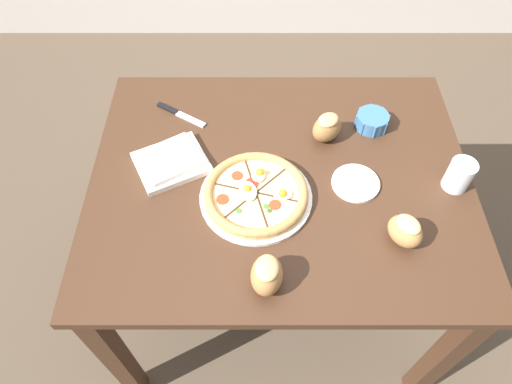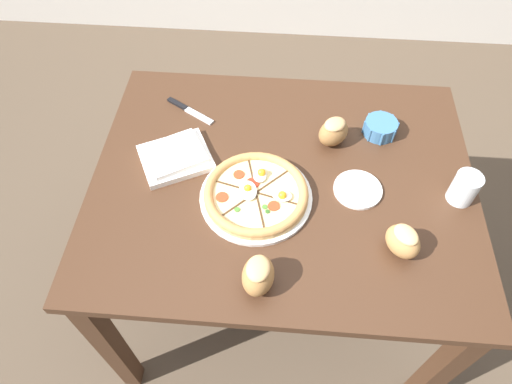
# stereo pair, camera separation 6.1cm
# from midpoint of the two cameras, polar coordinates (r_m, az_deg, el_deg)

# --- Properties ---
(ground_plane) EXTENTS (12.00, 12.00, 0.00)m
(ground_plane) POSITION_cam_midpoint_polar(r_m,az_deg,el_deg) (2.03, 1.26, -11.91)
(ground_plane) COLOR brown
(dining_table) EXTENTS (1.14, 0.91, 0.78)m
(dining_table) POSITION_cam_midpoint_polar(r_m,az_deg,el_deg) (1.45, 1.73, -0.91)
(dining_table) COLOR #422819
(dining_table) RESTS_ON ground_plane
(pizza) EXTENTS (0.32, 0.32, 0.05)m
(pizza) POSITION_cam_midpoint_polar(r_m,az_deg,el_deg) (1.30, -1.34, -0.29)
(pizza) COLOR white
(pizza) RESTS_ON dining_table
(ramekin_bowl) EXTENTS (0.11, 0.11, 0.05)m
(ramekin_bowl) POSITION_cam_midpoint_polar(r_m,az_deg,el_deg) (1.52, 13.18, 8.66)
(ramekin_bowl) COLOR teal
(ramekin_bowl) RESTS_ON dining_table
(napkin_folded) EXTENTS (0.26, 0.25, 0.04)m
(napkin_folded) POSITION_cam_midpoint_polar(r_m,az_deg,el_deg) (1.41, -11.80, 3.72)
(napkin_folded) COLOR white
(napkin_folded) RESTS_ON dining_table
(bread_piece_near) EXTENTS (0.12, 0.12, 0.09)m
(bread_piece_near) POSITION_cam_midpoint_polar(r_m,az_deg,el_deg) (1.25, 16.85, -4.69)
(bread_piece_near) COLOR #B27F47
(bread_piece_near) RESTS_ON dining_table
(bread_piece_mid) EXTENTS (0.09, 0.11, 0.10)m
(bread_piece_mid) POSITION_cam_midpoint_polar(r_m,az_deg,el_deg) (1.13, -0.22, -10.29)
(bread_piece_mid) COLOR #A3703D
(bread_piece_mid) RESTS_ON dining_table
(bread_piece_far) EXTENTS (0.13, 0.12, 0.09)m
(bread_piece_far) POSITION_cam_midpoint_polar(r_m,az_deg,el_deg) (1.44, 7.67, 8.00)
(bread_piece_far) COLOR olive
(bread_piece_far) RESTS_ON dining_table
(knife_spare) EXTENTS (0.17, 0.12, 0.01)m
(knife_spare) POSITION_cam_midpoint_polar(r_m,az_deg,el_deg) (1.56, -10.57, 9.49)
(knife_spare) COLOR silver
(knife_spare) RESTS_ON dining_table
(water_glass) EXTENTS (0.07, 0.07, 0.10)m
(water_glass) POSITION_cam_midpoint_polar(r_m,az_deg,el_deg) (1.42, 22.88, 1.78)
(water_glass) COLOR white
(water_glass) RESTS_ON dining_table
(side_saucer) EXTENTS (0.14, 0.14, 0.01)m
(side_saucer) POSITION_cam_midpoint_polar(r_m,az_deg,el_deg) (1.36, 11.09, 1.06)
(side_saucer) COLOR white
(side_saucer) RESTS_ON dining_table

